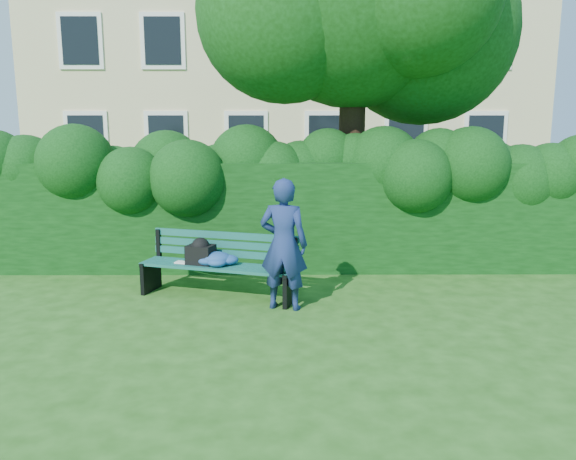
{
  "coord_description": "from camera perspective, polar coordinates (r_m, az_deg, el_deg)",
  "views": [
    {
      "loc": [
        -0.04,
        -7.12,
        2.4
      ],
      "look_at": [
        0.0,
        0.6,
        0.95
      ],
      "focal_mm": 35.0,
      "sensor_mm": 36.0,
      "label": 1
    }
  ],
  "objects": [
    {
      "name": "apartment_building",
      "position": [
        21.41,
        -0.22,
        20.34
      ],
      "size": [
        16.0,
        8.08,
        12.0
      ],
      "color": "#CDBD89",
      "rests_on": "ground"
    },
    {
      "name": "tree",
      "position": [
        10.66,
        7.58,
        22.07
      ],
      "size": [
        5.65,
        4.73,
        6.59
      ],
      "color": "black",
      "rests_on": "ground"
    },
    {
      "name": "man_reading",
      "position": [
        7.31,
        -0.44,
        -1.47
      ],
      "size": [
        0.71,
        0.55,
        1.73
      ],
      "primitive_type": "imported",
      "rotation": [
        0.0,
        0.0,
        2.91
      ],
      "color": "navy",
      "rests_on": "ground"
    },
    {
      "name": "hedge",
      "position": [
        9.44,
        -0.06,
        1.5
      ],
      "size": [
        10.0,
        1.0,
        1.8
      ],
      "color": "black",
      "rests_on": "ground"
    },
    {
      "name": "ground",
      "position": [
        7.52,
        0.03,
        -7.99
      ],
      "size": [
        80.0,
        80.0,
        0.0
      ],
      "primitive_type": "plane",
      "color": "#1F4E15",
      "rests_on": "ground"
    },
    {
      "name": "park_bench",
      "position": [
        7.98,
        -7.38,
        -3.17
      ],
      "size": [
        2.28,
        1.19,
        0.89
      ],
      "rotation": [
        0.0,
        0.0,
        -0.3
      ],
      "color": "#105252",
      "rests_on": "ground"
    }
  ]
}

